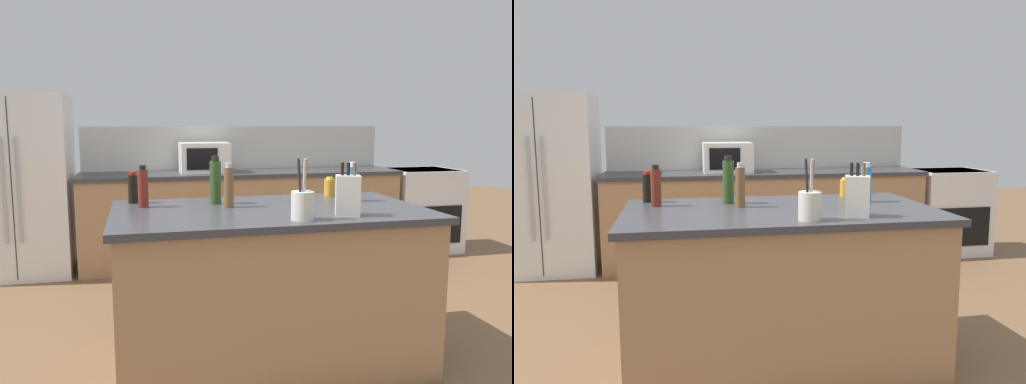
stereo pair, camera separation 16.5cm
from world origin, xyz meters
TOP-DOWN VIEW (x-y plane):
  - ground_plane at (0.00, 0.00)m, footprint 14.00×14.00m
  - back_counter_run at (0.30, 2.20)m, footprint 3.27×0.66m
  - wall_backsplash at (0.30, 2.52)m, footprint 3.23×0.03m
  - kitchen_island at (0.00, 0.00)m, footprint 1.82×1.02m
  - refrigerator at (-1.83, 2.25)m, footprint 0.90×0.75m
  - range_oven at (2.36, 2.20)m, footprint 0.76×0.65m
  - microwave at (-0.10, 2.20)m, footprint 0.48×0.39m
  - knife_block at (0.35, -0.32)m, footprint 0.16×0.14m
  - utensil_crock at (0.08, -0.38)m, footprint 0.12×0.12m
  - soy_sauce_bottle at (-0.78, 0.39)m, footprint 0.06×0.06m
  - pepper_grinder at (-0.23, 0.09)m, footprint 0.06×0.06m
  - olive_oil_bottle at (-0.28, 0.24)m, footprint 0.07×0.07m
  - vinegar_bottle at (-0.72, 0.21)m, footprint 0.06×0.06m
  - dish_soap_bottle at (0.58, 0.14)m, footprint 0.07×0.07m
  - honey_jar at (0.53, 0.39)m, footprint 0.07×0.07m

SIDE VIEW (x-z plane):
  - ground_plane at x=0.00m, z-range 0.00..0.00m
  - range_oven at x=2.36m, z-range 0.01..0.93m
  - back_counter_run at x=0.30m, z-range 0.00..0.94m
  - kitchen_island at x=0.00m, z-range 0.00..0.94m
  - refrigerator at x=-1.83m, z-range 0.00..1.70m
  - honey_jar at x=0.53m, z-range 0.94..1.07m
  - utensil_crock at x=0.08m, z-range 0.86..1.18m
  - soy_sauce_bottle at x=-0.78m, z-range 0.93..1.13m
  - knife_block at x=0.35m, z-range 0.91..1.20m
  - vinegar_bottle at x=-0.72m, z-range 0.93..1.18m
  - dish_soap_bottle at x=0.58m, z-range 0.93..1.18m
  - pepper_grinder at x=-0.23m, z-range 0.93..1.20m
  - olive_oil_bottle at x=-0.28m, z-range 0.93..1.23m
  - microwave at x=-0.10m, z-range 0.94..1.24m
  - wall_backsplash at x=0.30m, z-range 0.94..1.40m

